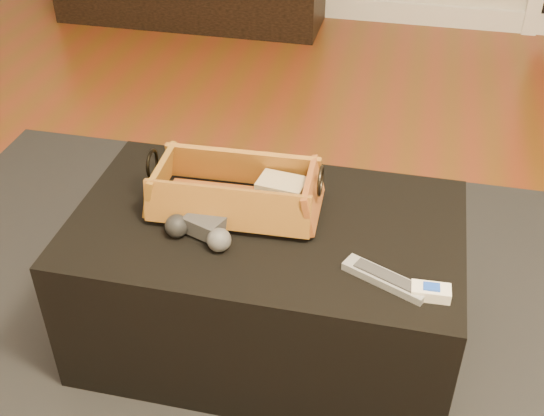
% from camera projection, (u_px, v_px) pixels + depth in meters
% --- Properties ---
extents(floor, '(5.00, 5.50, 0.01)m').
position_uv_depth(floor, '(282.00, 378.00, 1.88)').
color(floor, brown).
rests_on(floor, ground).
extents(baseboard, '(5.00, 0.04, 0.12)m').
position_uv_depth(baseboard, '(379.00, 11.00, 3.99)').
color(baseboard, white).
rests_on(baseboard, floor).
extents(area_rug, '(2.60, 2.00, 0.01)m').
position_uv_depth(area_rug, '(263.00, 350.00, 1.95)').
color(area_rug, black).
rests_on(area_rug, floor).
extents(ottoman, '(1.00, 0.60, 0.42)m').
position_uv_depth(ottoman, '(266.00, 282.00, 1.86)').
color(ottoman, black).
rests_on(ottoman, area_rug).
extents(tv_remote, '(0.24, 0.08, 0.02)m').
position_uv_depth(tv_remote, '(226.00, 203.00, 1.76)').
color(tv_remote, black).
rests_on(tv_remote, wicker_basket).
extents(cloth_bundle, '(0.13, 0.10, 0.07)m').
position_uv_depth(cloth_bundle, '(282.00, 191.00, 1.77)').
color(cloth_bundle, '#C9B08B').
rests_on(cloth_bundle, wicker_basket).
extents(wicker_basket, '(0.45, 0.25, 0.15)m').
position_uv_depth(wicker_basket, '(236.00, 193.00, 1.75)').
color(wicker_basket, '#A85D26').
rests_on(wicker_basket, ottoman).
extents(game_controller, '(0.19, 0.13, 0.06)m').
position_uv_depth(game_controller, '(200.00, 230.00, 1.67)').
color(game_controller, '#2F2F31').
rests_on(game_controller, ottoman).
extents(silver_remote, '(0.21, 0.13, 0.02)m').
position_uv_depth(silver_remote, '(385.00, 279.00, 1.55)').
color(silver_remote, gray).
rests_on(silver_remote, ottoman).
extents(cream_gadget, '(0.09, 0.05, 0.03)m').
position_uv_depth(cream_gadget, '(431.00, 292.00, 1.51)').
color(cream_gadget, white).
rests_on(cream_gadget, ottoman).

